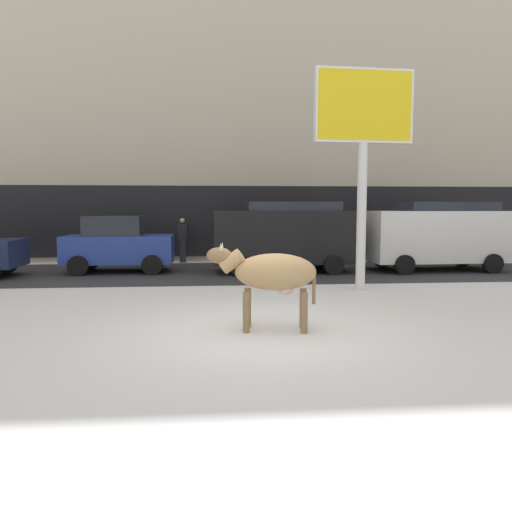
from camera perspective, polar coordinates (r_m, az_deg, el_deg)
ground_plane at (r=8.40m, az=0.10°, el=-8.91°), size 120.00×120.00×0.00m
road_strip at (r=16.07m, az=-2.32°, el=-1.90°), size 60.00×5.60×0.01m
building_facade at (r=22.95m, az=-3.15°, el=16.61°), size 44.00×6.10×13.00m
cow_tan at (r=8.33m, az=1.81°, el=-2.07°), size 1.93×0.78×1.54m
billboard at (r=12.84m, az=12.55°, el=15.39°), size 2.53×0.34×5.56m
car_blue_hatchback at (r=16.67m, az=-15.90°, el=1.35°), size 3.54×1.99×1.86m
car_black_van at (r=16.10m, az=3.25°, el=2.54°), size 4.64×2.20×2.32m
car_white_van at (r=17.56m, az=20.50°, el=2.44°), size 4.64×2.20×2.32m
pedestrian_near_billboard at (r=19.47m, az=-16.53°, el=1.78°), size 0.36×0.24×1.73m
pedestrian_by_cars at (r=20.32m, az=15.38°, el=1.96°), size 0.36×0.24×1.73m
pedestrian_far_left at (r=19.11m, az=-8.65°, el=1.88°), size 0.36×0.24×1.73m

